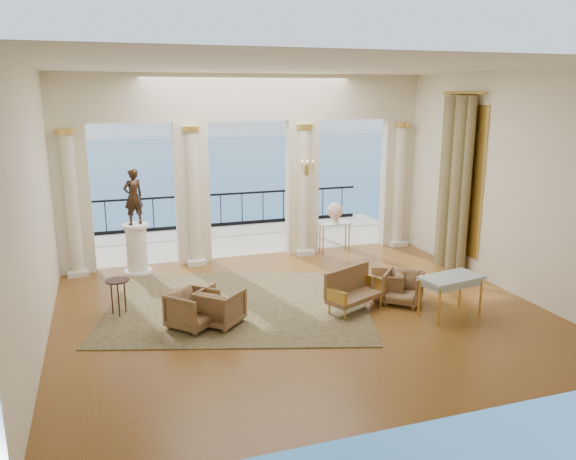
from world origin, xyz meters
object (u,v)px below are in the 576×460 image
object	(u,v)px
armchair_d	(220,305)
console_table	(335,228)
armchair_b	(403,286)
game_table	(451,280)
statue	(133,197)
settee	(352,289)
armchair_c	(386,284)
armchair_a	(192,308)
side_table	(117,285)
pedestal	(137,250)

from	to	relation	value
armchair_d	console_table	distance (m)	5.30
armchair_b	game_table	distance (m)	1.04
armchair_d	statue	world-z (taller)	statue
armchair_b	settee	distance (m)	1.08
armchair_c	console_table	bearing A→B (deg)	-159.42
armchair_b	console_table	distance (m)	3.82
game_table	console_table	size ratio (longest dim) A/B	1.47
armchair_a	armchair_d	xyz separation A→B (m)	(0.49, -0.02, -0.01)
settee	console_table	xyz separation A→B (m)	(1.23, 3.77, 0.25)
armchair_c	statue	distance (m)	5.86
game_table	side_table	size ratio (longest dim) A/B	1.76
armchair_d	statue	distance (m)	3.95
armchair_d	console_table	bearing A→B (deg)	-90.90
settee	side_table	bearing A→B (deg)	141.19
armchair_d	console_table	world-z (taller)	console_table
settee	statue	distance (m)	5.36
armchair_a	pedestal	size ratio (longest dim) A/B	0.64
armchair_a	console_table	distance (m)	5.65
game_table	statue	distance (m)	7.03
armchair_a	statue	size ratio (longest dim) A/B	0.59
armchair_d	pedestal	xyz separation A→B (m)	(-1.20, 3.48, 0.20)
armchair_d	settee	world-z (taller)	settee
settee	armchair_d	bearing A→B (deg)	154.09
statue	console_table	xyz separation A→B (m)	(4.99, 0.22, -1.16)
armchair_b	game_table	world-z (taller)	game_table
armchair_b	armchair_c	size ratio (longest dim) A/B	1.11
pedestal	console_table	distance (m)	5.00
armchair_a	armchair_b	xyz separation A→B (m)	(4.13, -0.13, -0.02)
armchair_a	armchair_d	world-z (taller)	armchair_a
statue	side_table	xyz separation A→B (m)	(-0.51, -2.45, -1.21)
armchair_b	side_table	distance (m)	5.47
armchair_d	pedestal	size ratio (longest dim) A/B	0.63
armchair_a	side_table	xyz separation A→B (m)	(-1.22, 1.01, 0.22)
armchair_b	settee	bearing A→B (deg)	-140.18
armchair_c	pedestal	bearing A→B (deg)	-98.75
statue	armchair_d	bearing A→B (deg)	84.61
armchair_c	pedestal	size ratio (longest dim) A/B	0.55
armchair_a	side_table	size ratio (longest dim) A/B	1.08
armchair_b	armchair_d	size ratio (longest dim) A/B	0.97
game_table	armchair_a	bearing A→B (deg)	157.95
armchair_b	side_table	bearing A→B (deg)	-150.15
armchair_b	console_table	xyz separation A→B (m)	(0.15, 3.81, 0.29)
armchair_c	console_table	xyz separation A→B (m)	(0.34, 3.47, 0.33)
pedestal	statue	distance (m)	1.24
armchair_c	settee	size ratio (longest dim) A/B	0.48
pedestal	side_table	distance (m)	2.50
game_table	armchair_b	bearing A→B (deg)	110.41
armchair_c	armchair_a	bearing A→B (deg)	-60.84
armchair_b	side_table	world-z (taller)	armchair_b
statue	game_table	bearing A→B (deg)	115.80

